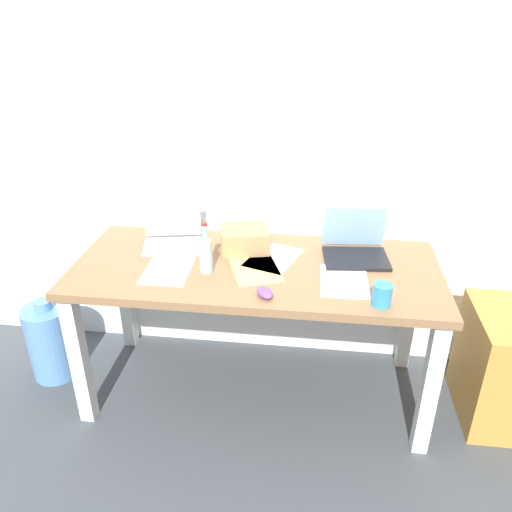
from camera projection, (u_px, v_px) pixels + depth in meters
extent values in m
plane|color=#42474C|center=(256.00, 388.00, 2.74)|extent=(8.00, 8.00, 0.00)
cube|color=white|center=(267.00, 130.00, 2.53)|extent=(5.20, 0.08, 2.60)
cube|color=olive|center=(256.00, 269.00, 2.41)|extent=(1.74, 0.74, 0.04)
cube|color=silver|center=(79.00, 360.00, 2.39)|extent=(0.07, 0.07, 0.72)
cube|color=silver|center=(430.00, 389.00, 2.21)|extent=(0.07, 0.07, 0.72)
cube|color=silver|center=(125.00, 292.00, 2.94)|extent=(0.07, 0.07, 0.72)
cube|color=silver|center=(409.00, 311.00, 2.76)|extent=(0.07, 0.07, 0.72)
cube|color=gray|center=(173.00, 246.00, 2.56)|extent=(0.32, 0.25, 0.02)
cube|color=silver|center=(172.00, 218.00, 2.60)|extent=(0.29, 0.09, 0.21)
cube|color=black|center=(356.00, 259.00, 2.44)|extent=(0.33, 0.26, 0.02)
cube|color=#8CB7EA|center=(354.00, 226.00, 2.49)|extent=(0.31, 0.08, 0.22)
cylinder|color=#99B7C1|center=(206.00, 256.00, 2.31)|extent=(0.06, 0.06, 0.16)
cylinder|color=#99B7C1|center=(205.00, 233.00, 2.25)|extent=(0.02, 0.02, 0.08)
cylinder|color=#B21E19|center=(204.00, 224.00, 2.23)|extent=(0.03, 0.03, 0.01)
ellipsoid|color=#724799|center=(265.00, 293.00, 2.14)|extent=(0.11, 0.12, 0.03)
cube|color=tan|center=(244.00, 239.00, 2.52)|extent=(0.27, 0.25, 0.12)
cylinder|color=#338CC6|center=(382.00, 295.00, 2.07)|extent=(0.08, 0.08, 0.09)
cube|color=white|center=(273.00, 258.00, 2.46)|extent=(0.30, 0.35, 0.00)
cube|color=white|center=(344.00, 281.00, 2.26)|extent=(0.21, 0.30, 0.00)
cube|color=#F4E06B|center=(256.00, 269.00, 2.36)|extent=(0.30, 0.35, 0.00)
cube|color=white|center=(168.00, 270.00, 2.35)|extent=(0.22, 0.30, 0.00)
cylinder|color=#598CC6|center=(51.00, 341.00, 2.76)|extent=(0.25, 0.25, 0.42)
cylinder|color=#598CC6|center=(43.00, 305.00, 2.66)|extent=(0.09, 0.09, 0.05)
cube|color=#C68938|center=(508.00, 367.00, 2.45)|extent=(0.40, 0.48, 0.58)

